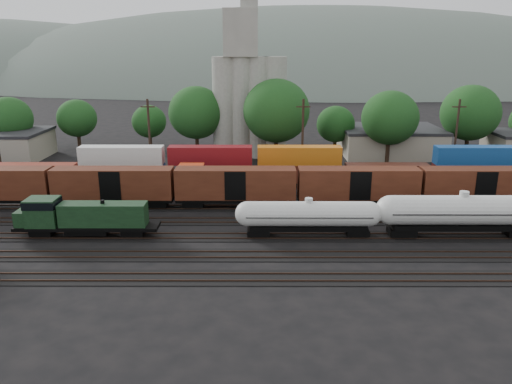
{
  "coord_description": "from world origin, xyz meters",
  "views": [
    {
      "loc": [
        4.87,
        -55.31,
        19.87
      ],
      "look_at": [
        4.75,
        2.0,
        3.0
      ],
      "focal_mm": 35.0,
      "sensor_mm": 36.0,
      "label": 1
    }
  ],
  "objects_px": {
    "tank_car_a": "(308,215)",
    "grain_silo": "(248,95)",
    "orange_locomotive": "(222,180)",
    "green_locomotive": "(79,216)"
  },
  "relations": [
    {
      "from": "green_locomotive",
      "to": "orange_locomotive",
      "type": "xyz_separation_m",
      "value": [
        14.35,
        15.0,
        0.06
      ]
    },
    {
      "from": "tank_car_a",
      "to": "grain_silo",
      "type": "distance_m",
      "value": 42.52
    },
    {
      "from": "tank_car_a",
      "to": "orange_locomotive",
      "type": "bearing_deg",
      "value": 124.23
    },
    {
      "from": "orange_locomotive",
      "to": "grain_silo",
      "type": "bearing_deg",
      "value": 83.11
    },
    {
      "from": "orange_locomotive",
      "to": "grain_silo",
      "type": "xyz_separation_m",
      "value": [
        3.14,
        26.0,
        8.87
      ]
    },
    {
      "from": "tank_car_a",
      "to": "grain_silo",
      "type": "bearing_deg",
      "value": 99.78
    },
    {
      "from": "tank_car_a",
      "to": "grain_silo",
      "type": "relative_size",
      "value": 0.54
    },
    {
      "from": "green_locomotive",
      "to": "grain_silo",
      "type": "xyz_separation_m",
      "value": [
        17.49,
        41.0,
        8.93
      ]
    },
    {
      "from": "tank_car_a",
      "to": "grain_silo",
      "type": "height_order",
      "value": "grain_silo"
    },
    {
      "from": "orange_locomotive",
      "to": "tank_car_a",
      "type": "bearing_deg",
      "value": -55.77
    }
  ]
}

